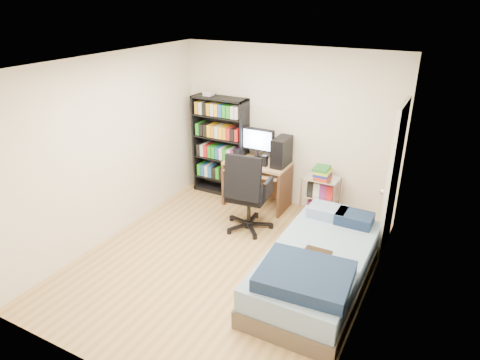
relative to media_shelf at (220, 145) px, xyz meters
The scene contains 7 objects.
room 2.19m from the media_shelf, 58.71° to the right, with size 3.58×4.08×2.58m.
media_shelf is the anchor object (origin of this frame).
computer_desk 0.90m from the media_shelf, ahead, with size 1.00×0.58×1.26m.
office_chair 1.44m from the media_shelf, 43.44° to the right, with size 0.79×0.79×1.20m.
wire_cart 1.84m from the media_shelf, ahead, with size 0.53×0.39×0.83m.
bed 2.97m from the media_shelf, 37.35° to the right, with size 1.08×2.16×0.62m.
door 2.89m from the media_shelf, ahead, with size 0.12×0.80×2.00m.
Camera 1 is at (2.34, -3.98, 3.19)m, focal length 32.00 mm.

